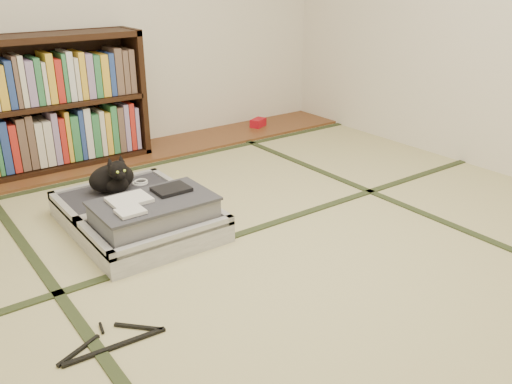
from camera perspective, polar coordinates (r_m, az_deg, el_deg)
floor at (r=2.67m, az=3.61°, el=-7.53°), size 4.50×4.50×0.00m
wood_strip at (r=4.26m, az=-13.83°, el=3.71°), size 4.00×0.50×0.02m
red_item at (r=4.89m, az=0.22°, el=7.31°), size 0.17×0.14×0.07m
tatami_borders at (r=3.02m, az=-2.39°, el=-3.69°), size 4.00×4.50×0.01m
bookcase at (r=4.05m, az=-21.74°, el=8.30°), size 1.45×0.33×0.93m
suitcase at (r=3.01m, az=-12.10°, el=-2.35°), size 0.68×0.91×0.27m
cat at (r=3.21m, az=-14.78°, el=1.45°), size 0.30×0.31×0.25m
cable_coil at (r=3.34m, az=-12.07°, el=1.01°), size 0.09×0.09×0.02m
hanger at (r=2.22m, az=-14.89°, el=-15.02°), size 0.42×0.20×0.01m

